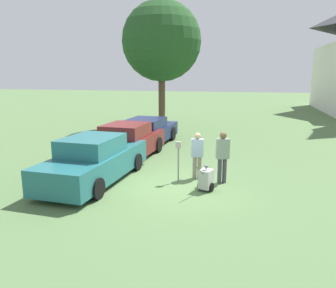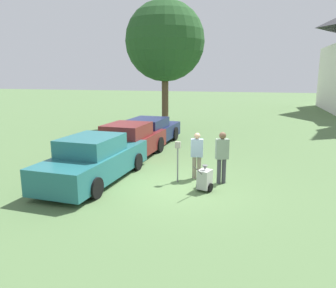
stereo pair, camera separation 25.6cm
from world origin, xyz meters
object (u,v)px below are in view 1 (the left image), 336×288
at_px(parked_car_navy, 147,132).
at_px(equipment_cart, 206,179).
at_px(parked_car_maroon, 127,142).
at_px(parked_car_teal, 95,161).
at_px(parking_meter, 178,154).
at_px(person_worker, 197,153).
at_px(person_supervisor, 223,154).

height_order(parked_car_navy, equipment_cart, parked_car_navy).
xyz_separation_m(parked_car_maroon, parked_car_navy, (-0.00, 2.83, -0.05)).
xyz_separation_m(parked_car_teal, parked_car_maroon, (0.00, 3.17, -0.01)).
distance_m(parked_car_maroon, parking_meter, 3.85).
distance_m(parking_meter, equipment_cart, 1.35).
bearing_deg(equipment_cart, parking_meter, 165.28).
xyz_separation_m(parked_car_maroon, equipment_cart, (3.85, -3.25, -0.33)).
bearing_deg(person_worker, parked_car_maroon, -38.58).
distance_m(person_supervisor, equipment_cart, 1.17).
bearing_deg(parked_car_navy, equipment_cart, -54.71).
xyz_separation_m(person_worker, person_supervisor, (0.90, -0.30, 0.08)).
bearing_deg(parked_car_teal, person_supervisor, 13.64).
relative_size(parking_meter, person_supervisor, 0.80).
distance_m(parked_car_teal, parked_car_maroon, 3.17).
height_order(parked_car_teal, person_worker, person_worker).
height_order(parked_car_teal, person_supervisor, person_supervisor).
xyz_separation_m(parked_car_maroon, person_worker, (3.38, -2.07, 0.21)).
relative_size(person_worker, equipment_cart, 1.65).
bearing_deg(parking_meter, parked_car_maroon, 137.16).
xyz_separation_m(parked_car_teal, person_supervisor, (4.28, 0.80, 0.29)).
bearing_deg(person_worker, equipment_cart, 104.27).
bearing_deg(parked_car_maroon, equipment_cart, -37.24).
relative_size(parking_meter, equipment_cart, 1.41).
relative_size(parked_car_navy, person_supervisor, 3.04).
bearing_deg(parked_car_teal, parking_meter, 14.27).
bearing_deg(parked_car_navy, parked_car_maroon, -86.99).
xyz_separation_m(parked_car_teal, parked_car_navy, (0.00, 6.01, -0.05)).
xyz_separation_m(parked_car_navy, parking_meter, (2.82, -5.45, 0.31)).
height_order(parked_car_maroon, person_worker, person_worker).
bearing_deg(equipment_cart, person_worker, 128.62).
height_order(parked_car_navy, person_supervisor, person_supervisor).
height_order(parking_meter, person_worker, person_worker).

